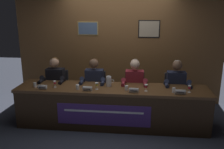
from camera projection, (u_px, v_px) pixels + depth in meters
ground_plane at (112, 124)px, 4.76m from camera, size 12.00×12.00×0.00m
wall_back_panelled at (118, 47)px, 5.72m from camera, size 4.78×0.14×2.60m
conference_table at (111, 101)px, 4.52m from camera, size 3.58×0.73×0.75m
chair_far_left at (58, 92)px, 5.30m from camera, size 0.44×0.45×0.89m
panelist_far_left at (55, 82)px, 5.03m from camera, size 0.51×0.48×1.21m
nameplate_far_left at (42, 87)px, 4.44m from camera, size 0.17×0.06×0.08m
juice_glass_far_left at (55, 83)px, 4.54m from camera, size 0.06×0.06×0.12m
water_cup_far_left at (35, 85)px, 4.58m from camera, size 0.06×0.06×0.08m
chair_center_left at (96, 93)px, 5.21m from camera, size 0.44×0.45×0.89m
panelist_center_left at (94, 84)px, 4.95m from camera, size 0.51×0.48×1.21m
nameplate_center_left at (87, 89)px, 4.36m from camera, size 0.17×0.06×0.08m
juice_glass_center_left at (97, 85)px, 4.43m from camera, size 0.06×0.06×0.12m
water_cup_center_left at (77, 87)px, 4.45m from camera, size 0.06×0.06×0.08m
chair_center_right at (134, 95)px, 5.13m from camera, size 0.44×0.45×0.89m
panelist_center_right at (134, 85)px, 4.86m from camera, size 0.51×0.48×1.21m
nameplate_center_right at (134, 90)px, 4.27m from camera, size 0.17×0.06×0.08m
juice_glass_center_right at (146, 86)px, 4.34m from camera, size 0.06×0.06×0.12m
water_cup_center_right at (126, 88)px, 4.40m from camera, size 0.06×0.06×0.08m
chair_far_right at (174, 96)px, 5.04m from camera, size 0.44×0.45×0.89m
panelist_far_right at (176, 86)px, 4.78m from camera, size 0.51×0.48×1.21m
nameplate_far_right at (180, 92)px, 4.18m from camera, size 0.19×0.06×0.08m
juice_glass_far_right at (190, 88)px, 4.27m from camera, size 0.06×0.06×0.12m
water_cup_far_right at (174, 90)px, 4.28m from camera, size 0.06×0.06×0.08m
water_pitcher_central at (109, 81)px, 4.62m from camera, size 0.15×0.10×0.21m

